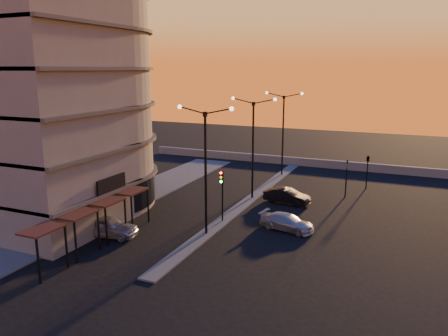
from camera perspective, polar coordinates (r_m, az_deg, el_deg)
ground at (r=32.71m, az=-2.34°, el=-8.68°), size 120.00×120.00×0.00m
sidewalk_west at (r=41.15m, az=-13.18°, el=-4.36°), size 5.00×40.00×0.12m
median at (r=41.42m, az=3.69°, el=-3.92°), size 1.20×36.00×0.12m
parapet at (r=55.74m, az=11.24°, el=0.71°), size 44.00×0.50×1.00m
building at (r=38.68m, az=-21.95°, el=11.82°), size 14.35×17.08×25.00m
streetlamp_near at (r=31.09m, az=-2.43°, el=0.96°), size 4.32×0.32×9.51m
streetlamp_mid at (r=40.17m, az=3.81°, el=3.66°), size 4.32×0.32×9.51m
streetlamp_far at (r=49.61m, az=7.73°, el=5.33°), size 4.32×0.32×9.51m
traffic_light_main at (r=34.27m, az=-0.29°, el=-2.56°), size 0.28×0.44×4.25m
signal_east_a at (r=42.90m, az=15.68°, el=-1.20°), size 0.13×0.16×3.60m
signal_east_b at (r=46.38m, az=18.30°, el=1.14°), size 0.42×1.99×3.60m
car_hatchback at (r=33.23m, az=-15.02°, el=-7.36°), size 4.76×2.61×1.53m
car_sedan at (r=40.16m, az=8.21°, el=-3.62°), size 4.37×2.04×1.39m
car_wagon at (r=33.74m, az=8.21°, el=-7.00°), size 4.45×2.45×1.22m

